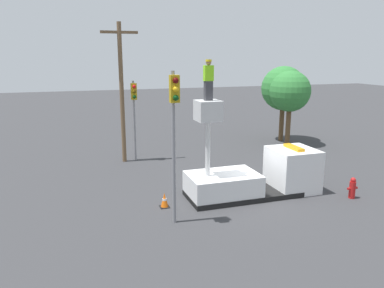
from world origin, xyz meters
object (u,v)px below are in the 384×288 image
object	(u,v)px
bucket_truck	(256,176)
tree_left_bg	(290,92)
traffic_light_across	(134,105)
fire_hydrant	(352,188)
traffic_light_pole	(174,119)
utility_pole	(122,89)
tree_right_bg	(283,89)
worker	(208,80)
traffic_cone_rear	(164,200)

from	to	relation	value
bucket_truck	tree_left_bg	world-z (taller)	tree_left_bg
traffic_light_across	fire_hydrant	world-z (taller)	traffic_light_across
traffic_light_pole	fire_hydrant	size ratio (longest dim) A/B	5.94
utility_pole	tree_left_bg	bearing A→B (deg)	3.51
traffic_light_across	traffic_light_pole	bearing A→B (deg)	-90.70
traffic_light_pole	tree_right_bg	bearing A→B (deg)	44.86
traffic_light_across	utility_pole	size ratio (longest dim) A/B	0.60
bucket_truck	worker	distance (m)	5.23
traffic_light_across	utility_pole	xyz separation A→B (m)	(-0.73, -0.01, 0.99)
fire_hydrant	tree_left_bg	xyz separation A→B (m)	(3.06, 10.44, 3.48)
traffic_cone_rear	utility_pole	distance (m)	9.08
worker	fire_hydrant	distance (m)	8.46
tree_right_bg	traffic_light_across	bearing A→B (deg)	-169.49
worker	traffic_cone_rear	bearing A→B (deg)	-175.24
worker	fire_hydrant	size ratio (longest dim) A/B	1.73
bucket_truck	worker	bearing A→B (deg)	180.00
traffic_light_across	utility_pole	world-z (taller)	utility_pole
traffic_light_across	traffic_cone_rear	distance (m)	8.64
bucket_truck	traffic_light_pole	size ratio (longest dim) A/B	1.07
traffic_light_across	tree_right_bg	xyz separation A→B (m)	(11.90, 2.21, 0.50)
worker	tree_right_bg	bearing A→B (deg)	45.26
traffic_light_across	fire_hydrant	size ratio (longest dim) A/B	4.99
traffic_light_pole	traffic_light_across	size ratio (longest dim) A/B	1.19
bucket_truck	traffic_light_across	size ratio (longest dim) A/B	1.27
traffic_light_pole	tree_right_bg	world-z (taller)	traffic_light_pole
bucket_truck	traffic_light_across	world-z (taller)	traffic_light_across
worker	tree_left_bg	bearing A→B (deg)	41.74
traffic_light_across	tree_right_bg	distance (m)	12.11
tree_right_bg	traffic_cone_rear	bearing A→B (deg)	-139.67
traffic_cone_rear	fire_hydrant	bearing A→B (deg)	-11.10
bucket_truck	tree_left_bg	size ratio (longest dim) A/B	1.16
worker	traffic_cone_rear	distance (m)	5.60
worker	traffic_cone_rear	world-z (taller)	worker
fire_hydrant	tree_left_bg	distance (m)	11.42
worker	bucket_truck	bearing A→B (deg)	0.00
traffic_cone_rear	tree_left_bg	bearing A→B (deg)	36.81
traffic_light_pole	traffic_light_across	bearing A→B (deg)	89.30
bucket_truck	tree_right_bg	world-z (taller)	tree_right_bg
bucket_truck	traffic_light_across	xyz separation A→B (m)	(-4.43, 7.83, 2.67)
traffic_cone_rear	tree_right_bg	bearing A→B (deg)	40.33
traffic_light_across	worker	bearing A→B (deg)	-75.97
bucket_truck	tree_left_bg	xyz separation A→B (m)	(7.13, 8.57, 3.07)
fire_hydrant	tree_right_bg	size ratio (longest dim) A/B	0.17
worker	tree_left_bg	world-z (taller)	worker
traffic_cone_rear	utility_pole	bearing A→B (deg)	94.34
traffic_light_pole	traffic_cone_rear	bearing A→B (deg)	90.09
bucket_truck	traffic_light_across	distance (m)	9.38
traffic_light_pole	utility_pole	xyz separation A→B (m)	(-0.61, 9.75, 0.35)
fire_hydrant	tree_right_bg	distance (m)	12.88
tree_left_bg	tree_right_bg	world-z (taller)	tree_right_bg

